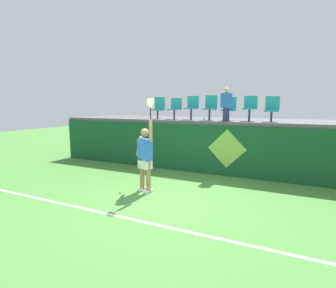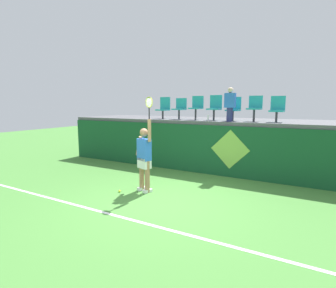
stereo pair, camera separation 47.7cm
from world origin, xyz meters
TOP-DOWN VIEW (x-y plane):
  - ground_plane at (0.00, 0.00)m, footprint 40.00×40.00m
  - court_back_wall at (0.00, 3.08)m, footprint 12.23×0.20m
  - spectator_platform at (0.00, 4.48)m, footprint 12.23×2.90m
  - court_baseline_stripe at (0.00, -1.19)m, footprint 11.01×0.08m
  - tennis_player at (-0.76, 0.46)m, footprint 0.73×0.37m
  - tennis_ball at (-1.29, 0.04)m, footprint 0.07×0.07m
  - water_bottle at (-0.06, 3.28)m, footprint 0.06×0.06m
  - stadium_chair_0 at (-2.10, 3.77)m, footprint 0.44×0.42m
  - stadium_chair_1 at (-1.38, 3.76)m, footprint 0.44×0.42m
  - stadium_chair_2 at (-0.70, 3.76)m, footprint 0.44×0.42m
  - stadium_chair_3 at (-0.00, 3.77)m, footprint 0.44×0.42m
  - stadium_chair_4 at (0.68, 3.76)m, footprint 0.44×0.42m
  - stadium_chair_5 at (1.38, 3.76)m, footprint 0.44×0.42m
  - stadium_chair_6 at (2.07, 3.77)m, footprint 0.44×0.42m
  - spectator_0 at (0.68, 3.32)m, footprint 0.34×0.20m
  - wall_signage_mount at (0.83, 2.98)m, footprint 1.27×0.01m

SIDE VIEW (x-z plane):
  - ground_plane at x=0.00m, z-range 0.00..0.00m
  - wall_signage_mount at x=0.83m, z-range -0.77..0.78m
  - court_baseline_stripe at x=0.00m, z-range 0.00..0.01m
  - tennis_ball at x=-1.29m, z-range 0.00..0.07m
  - court_back_wall at x=0.00m, z-range 0.00..1.67m
  - tennis_player at x=-0.76m, z-range -0.30..2.24m
  - spectator_platform at x=0.00m, z-range 1.67..1.79m
  - water_bottle at x=-0.06m, z-range 1.79..2.00m
  - stadium_chair_6 at x=2.07m, z-range 1.81..2.64m
  - stadium_chair_4 at x=0.68m, z-range 1.82..2.64m
  - stadium_chair_1 at x=-1.38m, z-range 1.83..2.63m
  - stadium_chair_0 at x=-2.10m, z-range 1.81..2.66m
  - stadium_chair_5 at x=1.38m, z-range 1.85..2.69m
  - stadium_chair_3 at x=0.00m, z-range 1.83..2.72m
  - stadium_chair_2 at x=-0.70m, z-range 1.84..2.71m
  - spectator_0 at x=0.68m, z-range 1.81..2.92m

